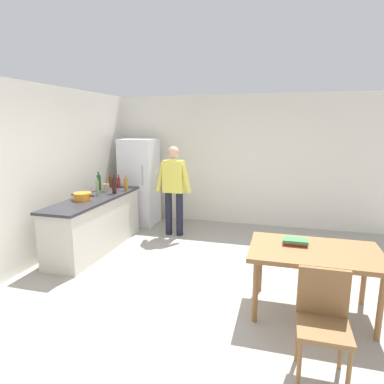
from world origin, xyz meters
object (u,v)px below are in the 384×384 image
bottle_wine_dark (114,185)px  bottle_sauce_red (119,182)px  person (174,185)px  dining_table (314,256)px  chair (323,316)px  bottle_vinegar_tall (97,188)px  utensil_jar (106,187)px  book_stack (295,242)px  refrigerator (140,182)px  bottle_beer_brown (110,182)px  bottle_wine_green (99,182)px  bottle_oil_amber (126,184)px  cooking_pot (82,196)px

bottle_wine_dark → bottle_sauce_red: size_ratio=1.42×
person → dining_table: person is taller
chair → bottle_vinegar_tall: (-3.42, 2.21, 0.50)m
chair → bottle_vinegar_tall: 4.10m
utensil_jar → book_stack: (3.25, -1.49, -0.19)m
refrigerator → book_stack: 4.03m
book_stack → bottle_wine_dark: bearing=155.7°
chair → bottle_beer_brown: size_ratio=3.50×
utensil_jar → bottle_sauce_red: 0.47m
person → chair: size_ratio=1.87×
bottle_wine_green → bottle_sauce_red: size_ratio=1.42×
dining_table → book_stack: 0.26m
dining_table → utensil_jar: 3.82m
bottle_wine_green → bottle_wine_dark: bearing=-24.8°
chair → bottle_wine_green: bearing=131.6°
chair → book_stack: chair is taller
utensil_jar → bottle_oil_amber: bearing=32.0°
bottle_vinegar_tall → bottle_beer_brown: bottle_vinegar_tall is taller
utensil_jar → bottle_oil_amber: size_ratio=1.14×
utensil_jar → bottle_vinegar_tall: same height
refrigerator → bottle_wine_dark: refrigerator is taller
person → bottle_wine_dark: (-0.87, -0.67, 0.07)m
bottle_oil_amber → bottle_vinegar_tall: size_ratio=0.88×
chair → bottle_beer_brown: bearing=127.9°
chair → book_stack: (-0.20, 1.08, 0.25)m
refrigerator → utensil_jar: (-0.16, -1.09, 0.08)m
chair → bottle_wine_dark: 4.08m
person → bottle_vinegar_tall: size_ratio=5.31×
dining_table → bottle_sauce_red: 4.04m
book_stack → person: bearing=136.6°
chair → bottle_wine_green: bottle_wine_green is taller
cooking_pot → bottle_wine_green: 0.82m
bottle_wine_dark → book_stack: (3.02, -1.36, -0.26)m
dining_table → utensil_jar: (-3.46, 1.61, 0.31)m
bottle_oil_amber → bottle_sauce_red: bottle_oil_amber is taller
chair → bottle_beer_brown: 4.70m
bottle_oil_amber → utensil_jar: bearing=-148.0°
bottle_sauce_red → bottle_wine_green: bearing=-115.7°
dining_table → bottle_sauce_red: bearing=149.0°
utensil_jar → book_stack: bearing=-24.6°
cooking_pot → bottle_vinegar_tall: (0.05, 0.37, 0.08)m
bottle_sauce_red → book_stack: bearing=-31.1°
chair → utensil_jar: bearing=130.9°
bottle_wine_green → book_stack: 3.78m
utensil_jar → bottle_wine_dark: (0.23, -0.13, 0.07)m
dining_table → bottle_beer_brown: 4.14m
bottle_oil_amber → book_stack: (2.95, -1.68, -0.23)m
bottle_vinegar_tall → bottle_wine_green: bearing=118.0°
bottle_oil_amber → bottle_wine_green: bottle_wine_green is taller
refrigerator → book_stack: (3.10, -2.58, -0.12)m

